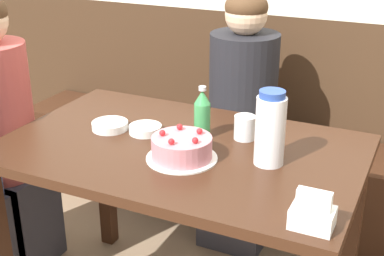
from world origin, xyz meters
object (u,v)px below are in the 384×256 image
object	(u,v)px
napkin_holder	(313,214)
person_pale_blue_shirt	(242,133)
bowl_soup_white	(145,129)
glass_water_tall	(245,127)
bowl_rice_small	(110,125)
soju_bottle	(202,114)
water_pitcher	(271,128)
bench_seat	(254,179)
person_teal_shirt	(1,146)
birthday_cake	(182,148)

from	to	relation	value
napkin_holder	person_pale_blue_shirt	xyz separation A→B (m)	(-0.54, 0.95, -0.25)
napkin_holder	bowl_soup_white	xyz separation A→B (m)	(-0.69, 0.35, -0.02)
glass_water_tall	person_pale_blue_shirt	bearing A→B (deg)	110.61
napkin_holder	bowl_rice_small	world-z (taller)	napkin_holder
soju_bottle	bowl_soup_white	world-z (taller)	soju_bottle
bowl_rice_small	bowl_soup_white	bearing A→B (deg)	10.34
water_pitcher	glass_water_tall	world-z (taller)	water_pitcher
soju_bottle	bowl_rice_small	distance (m)	0.35
bowl_soup_white	bench_seat	bearing A→B (deg)	78.18
bench_seat	person_teal_shirt	distance (m)	1.23
napkin_holder	glass_water_tall	world-z (taller)	napkin_holder
soju_bottle	bowl_rice_small	world-z (taller)	soju_bottle
bowl_rice_small	glass_water_tall	world-z (taller)	glass_water_tall
person_pale_blue_shirt	bowl_rice_small	bearing A→B (deg)	-24.72
bowl_soup_white	person_pale_blue_shirt	size ratio (longest dim) A/B	0.10
bench_seat	soju_bottle	xyz separation A→B (m)	(0.04, -0.73, 0.62)
napkin_holder	bowl_soup_white	distance (m)	0.77
birthday_cake	glass_water_tall	world-z (taller)	birthday_cake
bowl_soup_white	bowl_rice_small	world-z (taller)	same
bench_seat	person_pale_blue_shirt	xyz separation A→B (m)	(-0.01, -0.18, 0.32)
glass_water_tall	person_pale_blue_shirt	xyz separation A→B (m)	(-0.19, 0.50, -0.25)
glass_water_tall	napkin_holder	bearing A→B (deg)	-52.52
bowl_rice_small	bench_seat	bearing A→B (deg)	69.72
bench_seat	napkin_holder	world-z (taller)	napkin_holder
water_pitcher	person_pale_blue_shirt	world-z (taller)	person_pale_blue_shirt
bowl_rice_small	glass_water_tall	xyz separation A→B (m)	(0.48, 0.13, 0.03)
bowl_soup_white	person_teal_shirt	distance (m)	0.73
water_pitcher	bowl_rice_small	world-z (taller)	water_pitcher
bench_seat	bowl_soup_white	bearing A→B (deg)	-101.82
birthday_cake	soju_bottle	xyz separation A→B (m)	(-0.01, 0.19, 0.05)
glass_water_tall	person_teal_shirt	bearing A→B (deg)	-173.50
person_pale_blue_shirt	bowl_soup_white	bearing A→B (deg)	-14.32
bowl_rice_small	glass_water_tall	size ratio (longest dim) A/B	1.57
water_pitcher	soju_bottle	xyz separation A→B (m)	(-0.28, 0.10, -0.03)
water_pitcher	bowl_rice_small	size ratio (longest dim) A/B	1.83
bench_seat	bowl_rice_small	size ratio (longest dim) A/B	19.65
bench_seat	birthday_cake	bearing A→B (deg)	-86.91
person_pale_blue_shirt	water_pitcher	bearing A→B (deg)	26.66
person_teal_shirt	person_pale_blue_shirt	world-z (taller)	person_teal_shirt
water_pitcher	bowl_rice_small	xyz separation A→B (m)	(-0.61, 0.02, -0.10)
birthday_cake	napkin_holder	size ratio (longest dim) A/B	2.11
bowl_soup_white	person_pale_blue_shirt	world-z (taller)	person_pale_blue_shirt
birthday_cake	water_pitcher	world-z (taller)	water_pitcher
birthday_cake	person_pale_blue_shirt	size ratio (longest dim) A/B	0.19
bench_seat	soju_bottle	world-z (taller)	soju_bottle
water_pitcher	bowl_soup_white	size ratio (longest dim) A/B	2.05
bowl_rice_small	person_teal_shirt	distance (m)	0.60
birthday_cake	water_pitcher	bearing A→B (deg)	19.86
bench_seat	person_teal_shirt	bearing A→B (deg)	-137.43
person_teal_shirt	bowl_rice_small	bearing A→B (deg)	-0.98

